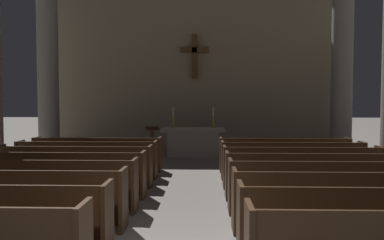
# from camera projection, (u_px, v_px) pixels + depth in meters

# --- Properties ---
(pew_left_row_3) EXTENTS (3.55, 0.50, 0.95)m
(pew_left_row_3) POSITION_uv_depth(u_px,v_px,m) (11.00, 199.00, 6.15)
(pew_left_row_3) COLOR #422B19
(pew_left_row_3) RESTS_ON ground
(pew_left_row_4) EXTENTS (3.55, 0.50, 0.95)m
(pew_left_row_4) POSITION_uv_depth(u_px,v_px,m) (38.00, 185.00, 7.15)
(pew_left_row_4) COLOR #422B19
(pew_left_row_4) RESTS_ON ground
(pew_left_row_5) EXTENTS (3.55, 0.50, 0.95)m
(pew_left_row_5) POSITION_uv_depth(u_px,v_px,m) (58.00, 174.00, 8.15)
(pew_left_row_5) COLOR #422B19
(pew_left_row_5) RESTS_ON ground
(pew_left_row_6) EXTENTS (3.55, 0.50, 0.95)m
(pew_left_row_6) POSITION_uv_depth(u_px,v_px,m) (74.00, 166.00, 9.16)
(pew_left_row_6) COLOR #422B19
(pew_left_row_6) RESTS_ON ground
(pew_left_row_7) EXTENTS (3.55, 0.50, 0.95)m
(pew_left_row_7) POSITION_uv_depth(u_px,v_px,m) (87.00, 159.00, 10.16)
(pew_left_row_7) COLOR #422B19
(pew_left_row_7) RESTS_ON ground
(pew_left_row_8) EXTENTS (3.55, 0.50, 0.95)m
(pew_left_row_8) POSITION_uv_depth(u_px,v_px,m) (98.00, 154.00, 11.16)
(pew_left_row_8) COLOR #422B19
(pew_left_row_8) RESTS_ON ground
(pew_right_row_2) EXTENTS (3.55, 0.50, 0.95)m
(pew_right_row_2) POSITION_uv_depth(u_px,v_px,m) (380.00, 222.00, 4.99)
(pew_right_row_2) COLOR #422B19
(pew_right_row_2) RESTS_ON ground
(pew_right_row_3) EXTENTS (3.55, 0.50, 0.95)m
(pew_right_row_3) POSITION_uv_depth(u_px,v_px,m) (351.00, 201.00, 5.99)
(pew_right_row_3) COLOR #422B19
(pew_right_row_3) RESTS_ON ground
(pew_right_row_4) EXTENTS (3.55, 0.50, 0.95)m
(pew_right_row_4) POSITION_uv_depth(u_px,v_px,m) (330.00, 187.00, 6.99)
(pew_right_row_4) COLOR #422B19
(pew_right_row_4) RESTS_ON ground
(pew_right_row_5) EXTENTS (3.55, 0.50, 0.95)m
(pew_right_row_5) POSITION_uv_depth(u_px,v_px,m) (314.00, 176.00, 7.99)
(pew_right_row_5) COLOR #422B19
(pew_right_row_5) RESTS_ON ground
(pew_right_row_6) EXTENTS (3.55, 0.50, 0.95)m
(pew_right_row_6) POSITION_uv_depth(u_px,v_px,m) (302.00, 167.00, 9.00)
(pew_right_row_6) COLOR #422B19
(pew_right_row_6) RESTS_ON ground
(pew_right_row_7) EXTENTS (3.55, 0.50, 0.95)m
(pew_right_row_7) POSITION_uv_depth(u_px,v_px,m) (292.00, 160.00, 10.00)
(pew_right_row_7) COLOR #422B19
(pew_right_row_7) RESTS_ON ground
(pew_right_row_8) EXTENTS (3.55, 0.50, 0.95)m
(pew_right_row_8) POSITION_uv_depth(u_px,v_px,m) (284.00, 155.00, 11.00)
(pew_right_row_8) COLOR #422B19
(pew_right_row_8) RESTS_ON ground
(column_left_third) EXTENTS (1.09, 1.09, 5.80)m
(column_left_third) POSITION_uv_depth(u_px,v_px,m) (48.00, 77.00, 14.19)
(column_left_third) COLOR gray
(column_left_third) RESTS_ON ground
(column_right_third) EXTENTS (1.09, 1.09, 5.80)m
(column_right_third) POSITION_uv_depth(u_px,v_px,m) (342.00, 76.00, 13.87)
(column_right_third) COLOR gray
(column_right_third) RESTS_ON ground
(altar) EXTENTS (2.20, 0.90, 1.01)m
(altar) POSITION_uv_depth(u_px,v_px,m) (193.00, 141.00, 14.00)
(altar) COLOR #A8A399
(altar) RESTS_ON ground
(candlestick_left) EXTENTS (0.16, 0.16, 0.72)m
(candlestick_left) POSITION_uv_depth(u_px,v_px,m) (173.00, 121.00, 13.98)
(candlestick_left) COLOR #B79338
(candlestick_left) RESTS_ON altar
(candlestick_right) EXTENTS (0.16, 0.16, 0.72)m
(candlestick_right) POSITION_uv_depth(u_px,v_px,m) (213.00, 121.00, 13.94)
(candlestick_right) COLOR #B79338
(candlestick_right) RESTS_ON altar
(apse_with_cross) EXTENTS (11.51, 0.46, 6.69)m
(apse_with_cross) POSITION_uv_depth(u_px,v_px,m) (195.00, 66.00, 16.01)
(apse_with_cross) COLOR gray
(apse_with_cross) RESTS_ON ground
(lectern) EXTENTS (0.44, 0.36, 1.15)m
(lectern) POSITION_uv_depth(u_px,v_px,m) (152.00, 145.00, 12.84)
(lectern) COLOR #422B19
(lectern) RESTS_ON ground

